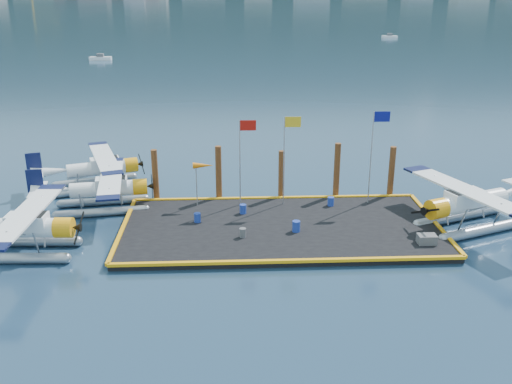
% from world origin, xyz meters
% --- Properties ---
extents(ground, '(4000.00, 4000.00, 0.00)m').
position_xyz_m(ground, '(0.00, 0.00, 0.00)').
color(ground, '#183048').
rests_on(ground, ground).
extents(dock, '(20.00, 10.00, 0.40)m').
position_xyz_m(dock, '(0.00, 0.00, 0.20)').
color(dock, black).
rests_on(dock, ground).
extents(dock_bumpers, '(20.25, 10.25, 0.18)m').
position_xyz_m(dock_bumpers, '(0.00, 0.00, 0.49)').
color(dock_bumpers, orange).
rests_on(dock_bumpers, dock).
extents(seaplane_a, '(8.93, 9.84, 3.50)m').
position_xyz_m(seaplane_a, '(-15.26, -2.61, 1.52)').
color(seaplane_a, '#90949D').
rests_on(seaplane_a, ground).
extents(seaplane_b, '(8.38, 9.22, 3.26)m').
position_xyz_m(seaplane_b, '(-11.76, 4.22, 1.42)').
color(seaplane_b, '#90949D').
rests_on(seaplane_b, ground).
extents(seaplane_c, '(8.66, 9.24, 3.31)m').
position_xyz_m(seaplane_c, '(-13.14, 8.90, 1.44)').
color(seaplane_c, '#90949D').
rests_on(seaplane_c, ground).
extents(seaplane_d, '(9.67, 10.23, 3.70)m').
position_xyz_m(seaplane_d, '(12.01, -0.15, 1.61)').
color(seaplane_d, '#90949D').
rests_on(seaplane_d, ground).
extents(drum_0, '(0.43, 0.43, 0.61)m').
position_xyz_m(drum_0, '(-5.34, 0.84, 0.70)').
color(drum_0, '#1B3498').
rests_on(drum_0, dock).
extents(drum_1, '(0.49, 0.49, 0.69)m').
position_xyz_m(drum_1, '(0.87, -0.97, 0.74)').
color(drum_1, '#1B3498').
rests_on(drum_1, dock).
extents(drum_3, '(0.41, 0.41, 0.57)m').
position_xyz_m(drum_3, '(-2.47, -1.66, 0.69)').
color(drum_3, '#505055').
rests_on(drum_3, dock).
extents(drum_4, '(0.44, 0.44, 0.62)m').
position_xyz_m(drum_4, '(3.77, 3.32, 0.71)').
color(drum_4, '#1B3498').
rests_on(drum_4, dock).
extents(drum_5, '(0.44, 0.44, 0.62)m').
position_xyz_m(drum_5, '(-2.36, 2.18, 0.71)').
color(drum_5, '#1B3498').
rests_on(drum_5, dock).
extents(crate, '(1.10, 0.73, 0.55)m').
position_xyz_m(crate, '(8.41, -3.08, 0.67)').
color(crate, '#505055').
rests_on(crate, dock).
extents(flagpole_red, '(1.14, 0.08, 6.00)m').
position_xyz_m(flagpole_red, '(-2.29, 3.80, 4.40)').
color(flagpole_red, '#9B9CA3').
rests_on(flagpole_red, dock).
extents(flagpole_yellow, '(1.14, 0.08, 6.20)m').
position_xyz_m(flagpole_yellow, '(0.70, 3.80, 4.51)').
color(flagpole_yellow, '#9B9CA3').
rests_on(flagpole_yellow, dock).
extents(flagpole_blue, '(1.14, 0.08, 6.50)m').
position_xyz_m(flagpole_blue, '(6.70, 3.80, 4.69)').
color(flagpole_blue, '#9B9CA3').
rests_on(flagpole_blue, dock).
extents(windsock, '(1.40, 0.44, 3.12)m').
position_xyz_m(windsock, '(-5.03, 3.80, 3.23)').
color(windsock, '#9B9CA3').
rests_on(windsock, dock).
extents(piling_0, '(0.44, 0.44, 4.00)m').
position_xyz_m(piling_0, '(-8.50, 5.40, 2.00)').
color(piling_0, '#4C2715').
rests_on(piling_0, ground).
extents(piling_1, '(0.44, 0.44, 4.20)m').
position_xyz_m(piling_1, '(-4.00, 5.40, 2.10)').
color(piling_1, '#4C2715').
rests_on(piling_1, ground).
extents(piling_2, '(0.44, 0.44, 3.80)m').
position_xyz_m(piling_2, '(0.50, 5.40, 1.90)').
color(piling_2, '#4C2715').
rests_on(piling_2, ground).
extents(piling_3, '(0.44, 0.44, 4.30)m').
position_xyz_m(piling_3, '(4.50, 5.40, 2.15)').
color(piling_3, '#4C2715').
rests_on(piling_3, ground).
extents(piling_4, '(0.44, 0.44, 4.00)m').
position_xyz_m(piling_4, '(8.50, 5.40, 2.00)').
color(piling_4, '#4C2715').
rests_on(piling_4, ground).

